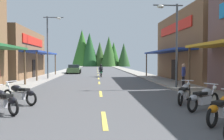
{
  "coord_description": "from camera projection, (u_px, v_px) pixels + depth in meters",
  "views": [
    {
      "loc": [
        -0.26,
        0.7,
        1.96
      ],
      "look_at": [
        1.44,
        25.14,
        0.98
      ],
      "focal_mm": 36.39,
      "sensor_mm": 36.0,
      "label": 1
    }
  ],
  "objects": [
    {
      "name": "streetlamp_left",
      "position": [
        50.0,
        39.0,
        23.67
      ],
      "size": [
        2.08,
        0.3,
        6.6
      ],
      "color": "#474C51",
      "rests_on": "ground"
    },
    {
      "name": "centerline_dashes",
      "position": [
        98.0,
        73.0,
        38.3
      ],
      "size": [
        0.16,
        75.32,
        0.01
      ],
      "color": "#E0C64C",
      "rests_on": "ground"
    },
    {
      "name": "rider_cruising_lead",
      "position": [
        101.0,
        72.0,
        27.85
      ],
      "size": [
        0.6,
        2.14,
        1.57
      ],
      "rotation": [
        0.0,
        0.0,
        1.58
      ],
      "color": "black",
      "rests_on": "ground"
    },
    {
      "name": "motorcycle_parked_left_2",
      "position": [
        3.0,
        100.0,
        8.5
      ],
      "size": [
        1.7,
        1.45,
        1.04
      ],
      "rotation": [
        0.0,
        0.0,
        2.44
      ],
      "color": "black",
      "rests_on": "ground"
    },
    {
      "name": "streetlamp_right",
      "position": [
        172.0,
        33.0,
        15.74
      ],
      "size": [
        2.08,
        0.3,
        5.91
      ],
      "color": "#474C51",
      "rests_on": "ground"
    },
    {
      "name": "sidewalk_left",
      "position": [
        56.0,
        74.0,
        33.14
      ],
      "size": [
        2.49,
        98.57,
        0.12
      ],
      "primitive_type": "cube",
      "color": "#9E9991",
      "rests_on": "ground"
    },
    {
      "name": "storefront_right_far",
      "position": [
        206.0,
        47.0,
        22.63
      ],
      "size": [
        8.44,
        12.08,
        6.66
      ],
      "color": "brown",
      "rests_on": "ground"
    },
    {
      "name": "parked_car_curbside",
      "position": [
        74.0,
        69.0,
        35.55
      ],
      "size": [
        2.14,
        4.34,
        1.4
      ],
      "rotation": [
        0.0,
        0.0,
        1.59
      ],
      "color": "#4C723F",
      "rests_on": "ground"
    },
    {
      "name": "pedestrian_by_shop",
      "position": [
        184.0,
        74.0,
        15.43
      ],
      "size": [
        0.43,
        0.46,
        1.78
      ],
      "rotation": [
        0.0,
        0.0,
        5.6
      ],
      "color": "black",
      "rests_on": "ground"
    },
    {
      "name": "treeline_backdrop",
      "position": [
        96.0,
        51.0,
        82.39
      ],
      "size": [
        21.12,
        10.49,
        13.53
      ],
      "color": "#1F4E23",
      "rests_on": "ground"
    },
    {
      "name": "motorcycle_parked_right_3",
      "position": [
        184.0,
        93.0,
        10.52
      ],
      "size": [
        1.31,
        1.81,
        1.04
      ],
      "rotation": [
        0.0,
        0.0,
        0.96
      ],
      "color": "black",
      "rests_on": "ground"
    },
    {
      "name": "sidewalk_right",
      "position": [
        139.0,
        74.0,
        33.99
      ],
      "size": [
        2.49,
        98.57,
        0.12
      ],
      "primitive_type": "cube",
      "color": "gray",
      "rests_on": "ground"
    },
    {
      "name": "motorcycle_parked_right_2",
      "position": [
        203.0,
        98.0,
        9.04
      ],
      "size": [
        1.87,
        1.22,
        1.04
      ],
      "rotation": [
        0.0,
        0.0,
        0.56
      ],
      "color": "black",
      "rests_on": "ground"
    },
    {
      "name": "ground",
      "position": [
        98.0,
        75.0,
        33.57
      ],
      "size": [
        9.88,
        98.57,
        0.1
      ],
      "primitive_type": "cube",
      "color": "#4C4C4F"
    },
    {
      "name": "motorcycle_parked_right_1",
      "position": [
        223.0,
        108.0,
        7.1
      ],
      "size": [
        1.78,
        1.36,
        1.04
      ],
      "rotation": [
        0.0,
        0.0,
        0.64
      ],
      "color": "black",
      "rests_on": "ground"
    },
    {
      "name": "motorcycle_parked_left_3",
      "position": [
        20.0,
        94.0,
        10.25
      ],
      "size": [
        1.89,
        1.19,
        1.04
      ],
      "rotation": [
        0.0,
        0.0,
        2.6
      ],
      "color": "black",
      "rests_on": "ground"
    }
  ]
}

